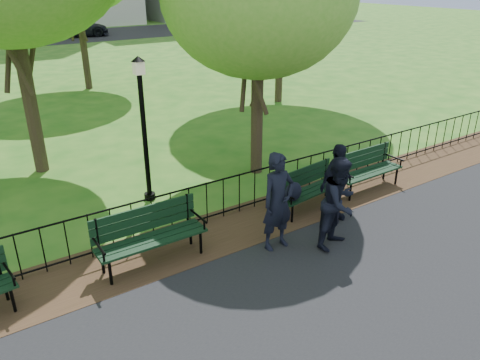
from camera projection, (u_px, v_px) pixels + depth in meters
ground at (324, 245)px, 8.92m from camera, size 120.00×120.00×0.00m
dirt_strip at (275, 213)px, 10.05m from camera, size 60.00×1.60×0.01m
far_street at (5, 41)px, 35.48m from camera, size 70.00×9.00×0.01m
iron_fence at (262, 185)px, 10.23m from camera, size 24.06×0.06×1.00m
park_bench_main at (302, 187)px, 9.88m from camera, size 1.78×0.74×0.98m
park_bench_left_a at (149, 230)px, 8.17m from camera, size 1.96×0.61×1.11m
park_bench_right_a at (366, 165)px, 11.00m from camera, size 1.85×0.59×1.04m
lamppost at (144, 126)px, 10.01m from camera, size 0.29×0.29×3.22m
person_left at (278, 202)px, 8.48m from camera, size 0.69×0.46×1.87m
person_mid at (339, 203)px, 8.56m from camera, size 0.95×0.66×1.76m
person_right at (336, 183)px, 9.48m from camera, size 1.03×0.57×1.67m
sedan_silver at (13, 32)px, 34.28m from camera, size 4.89×3.35×1.53m
sedan_dark at (75, 27)px, 37.34m from camera, size 5.43×2.82×1.51m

